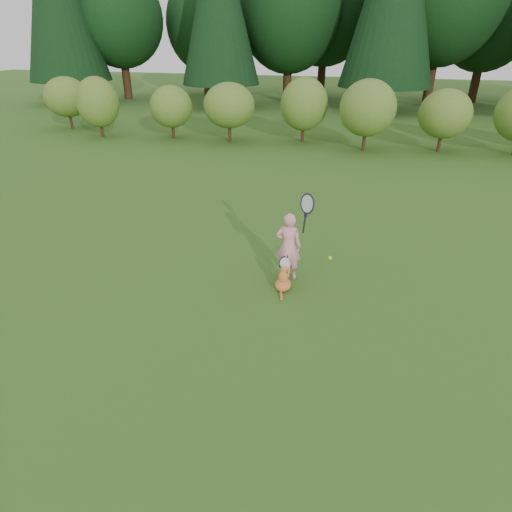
% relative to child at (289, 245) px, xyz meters
% --- Properties ---
extents(ground, '(100.00, 100.00, 0.00)m').
position_rel_child_xyz_m(ground, '(-0.71, -1.38, -0.72)').
color(ground, '#245818').
rests_on(ground, ground).
extents(shrub_row, '(28.00, 3.00, 2.80)m').
position_rel_child_xyz_m(shrub_row, '(-0.71, 11.62, 0.68)').
color(shrub_row, '#436820').
rests_on(shrub_row, ground).
extents(child, '(0.77, 0.49, 2.06)m').
position_rel_child_xyz_m(child, '(0.00, 0.00, 0.00)').
color(child, pink).
rests_on(child, ground).
extents(cat, '(0.41, 0.73, 0.70)m').
position_rel_child_xyz_m(cat, '(0.00, -0.47, -0.46)').
color(cat, '#C55B26').
rests_on(cat, ground).
extents(tennis_ball, '(0.07, 0.07, 0.07)m').
position_rel_child_xyz_m(tennis_ball, '(0.84, -0.46, 0.06)').
color(tennis_ball, yellow).
rests_on(tennis_ball, ground).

